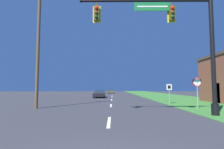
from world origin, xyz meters
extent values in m
cube|color=#38752D|center=(10.50, 30.00, 0.02)|extent=(10.00, 110.00, 0.04)
cube|color=silver|center=(0.00, 6.00, 0.01)|extent=(0.16, 2.80, 0.01)
cube|color=silver|center=(0.00, 14.00, 0.01)|extent=(0.16, 2.80, 0.01)
cube|color=silver|center=(0.00, 22.00, 0.01)|extent=(0.16, 2.80, 0.01)
cube|color=silver|center=(0.00, 30.00, 0.01)|extent=(0.16, 2.80, 0.01)
cube|color=silver|center=(0.00, 38.00, 0.01)|extent=(0.16, 2.80, 0.01)
cube|color=black|center=(11.55, 16.35, 1.10)|extent=(0.10, 1.20, 2.20)
cylinder|color=black|center=(6.40, 7.89, 0.39)|extent=(0.44, 0.44, 0.70)
cylinder|color=black|center=(6.40, 7.89, 3.94)|extent=(0.26, 0.26, 7.79)
cylinder|color=black|center=(2.28, 7.89, 7.23)|extent=(8.23, 0.16, 0.16)
sphere|color=black|center=(-1.83, 7.89, 7.23)|extent=(0.21, 0.21, 0.21)
cube|color=#196B33|center=(2.70, 7.89, 6.84)|extent=(2.30, 0.06, 0.55)
cube|color=white|center=(2.70, 7.86, 6.84)|extent=(1.93, 0.01, 0.08)
cylinder|color=#4C4214|center=(-0.84, 7.89, 7.06)|extent=(0.06, 0.06, 0.35)
cube|color=yellow|center=(-0.84, 8.03, 6.41)|extent=(0.50, 0.03, 1.11)
cube|color=#4C4214|center=(-0.84, 7.89, 6.41)|extent=(0.34, 0.24, 0.95)
sphere|color=red|center=(-0.84, 7.75, 6.69)|extent=(0.22, 0.22, 0.22)
sphere|color=#51380F|center=(-0.84, 7.75, 6.41)|extent=(0.22, 0.22, 0.22)
sphere|color=#0F3D19|center=(-0.84, 7.75, 6.12)|extent=(0.22, 0.22, 0.22)
cylinder|color=#4C4214|center=(3.93, 7.89, 7.06)|extent=(0.06, 0.06, 0.35)
cube|color=yellow|center=(3.93, 8.03, 6.41)|extent=(0.50, 0.03, 1.11)
cube|color=#4C4214|center=(3.93, 7.89, 6.41)|extent=(0.34, 0.24, 0.95)
sphere|color=red|center=(3.93, 7.75, 6.69)|extent=(0.22, 0.22, 0.22)
sphere|color=#51380F|center=(3.93, 7.75, 6.41)|extent=(0.22, 0.22, 0.22)
sphere|color=#0F3D19|center=(3.93, 7.75, 6.12)|extent=(0.22, 0.22, 0.22)
cylinder|color=black|center=(-1.37, 29.06, 0.32)|extent=(0.22, 0.64, 0.64)
cylinder|color=black|center=(-2.97, 29.05, 0.32)|extent=(0.22, 0.64, 0.64)
cylinder|color=black|center=(-1.36, 25.85, 0.32)|extent=(0.22, 0.64, 0.64)
cylinder|color=black|center=(-2.96, 25.85, 0.32)|extent=(0.22, 0.64, 0.64)
cube|color=black|center=(-2.17, 27.45, 0.50)|extent=(1.83, 4.61, 0.55)
cube|color=#283342|center=(-2.17, 27.57, 0.98)|extent=(1.61, 1.94, 0.42)
cube|color=black|center=(-2.17, 27.57, 1.16)|extent=(1.57, 1.90, 0.06)
cube|color=#B71414|center=(-2.16, 25.18, 0.56)|extent=(1.67, 0.06, 0.14)
cylinder|color=black|center=(0.33, 51.74, 0.32)|extent=(0.22, 0.64, 0.64)
cylinder|color=black|center=(-1.27, 51.74, 0.32)|extent=(0.22, 0.64, 0.64)
cylinder|color=black|center=(0.33, 48.91, 0.32)|extent=(0.22, 0.64, 0.64)
cylinder|color=black|center=(-1.27, 48.91, 0.32)|extent=(0.22, 0.64, 0.64)
cube|color=#235B2D|center=(-0.47, 50.33, 0.50)|extent=(1.82, 4.23, 0.55)
cube|color=#283342|center=(-0.47, 50.43, 0.98)|extent=(1.60, 1.78, 0.42)
cube|color=#235B2D|center=(-0.47, 50.43, 1.16)|extent=(1.57, 1.74, 0.06)
cube|color=#B71414|center=(-0.47, 48.24, 0.56)|extent=(1.67, 0.06, 0.14)
cylinder|color=gray|center=(7.12, 11.56, 1.14)|extent=(0.07, 0.07, 2.20)
cylinder|color=red|center=(7.12, 11.56, 2.16)|extent=(0.76, 0.04, 0.76)
cylinder|color=white|center=(7.12, 11.54, 2.16)|extent=(0.61, 0.01, 0.61)
cylinder|color=gray|center=(6.10, 15.58, 1.04)|extent=(0.06, 0.06, 2.00)
cube|color=white|center=(6.10, 15.58, 1.77)|extent=(0.55, 0.04, 0.60)
cube|color=black|center=(6.10, 15.56, 1.77)|extent=(0.31, 0.01, 0.34)
cylinder|color=brown|center=(-6.12, 11.58, 5.42)|extent=(0.26, 0.26, 10.84)
camera|label=1|loc=(0.20, -2.85, 1.71)|focal=28.00mm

